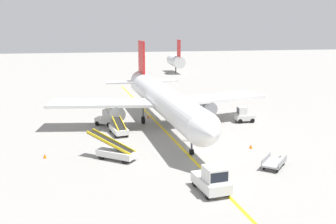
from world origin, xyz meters
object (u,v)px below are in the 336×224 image
ground_crew_marshaller (189,133)px  safety_cone_wingtip_left (148,117)px  belt_loader_aft_hold (118,128)px  safety_cone_nose_right (45,156)px  pushback_tug (212,180)px  baggage_tug_by_cargo_door (106,118)px  belt_loader_forward_hold (116,151)px  airliner (162,99)px  baggage_tug_near_wing (244,115)px  baggage_cart_loaded (274,163)px  safety_cone_nose_left (251,146)px

ground_crew_marshaller → safety_cone_wingtip_left: 12.03m
belt_loader_aft_hold → safety_cone_nose_right: bearing=-135.9°
pushback_tug → safety_cone_wingtip_left: size_ratio=8.68×
baggage_tug_by_cargo_door → safety_cone_wingtip_left: size_ratio=6.20×
ground_crew_marshaller → safety_cone_wingtip_left: bearing=103.7°
belt_loader_aft_hold → safety_cone_wingtip_left: belt_loader_aft_hold is taller
safety_cone_nose_right → safety_cone_wingtip_left: 19.02m
pushback_tug → safety_cone_wingtip_left: bearing=92.7°
belt_loader_forward_hold → pushback_tug: bearing=-53.4°
airliner → safety_cone_nose_right: size_ratio=80.29×
baggage_tug_near_wing → belt_loader_forward_hold: 20.93m
pushback_tug → baggage_tug_by_cargo_door: 23.46m
ground_crew_marshaller → baggage_tug_by_cargo_door: bearing=134.6°
airliner → baggage_tug_by_cargo_door: 7.53m
belt_loader_forward_hold → safety_cone_wingtip_left: bearing=71.3°
airliner → baggage_tug_near_wing: 11.03m
baggage_tug_by_cargo_door → baggage_cart_loaded: size_ratio=0.81×
belt_loader_forward_hold → safety_cone_nose_right: 6.88m
baggage_cart_loaded → safety_cone_nose_right: baggage_cart_loaded is taller
airliner → pushback_tug: (0.02, -21.06, -2.42)m
belt_loader_forward_hold → safety_cone_nose_right: (-6.66, 1.64, -0.56)m
belt_loader_aft_hold → baggage_cart_loaded: belt_loader_aft_hold is taller
baggage_cart_loaded → safety_cone_nose_left: baggage_cart_loaded is taller
airliner → belt_loader_aft_hold: 7.04m
baggage_tug_near_wing → ground_crew_marshaller: bearing=-142.5°
baggage_tug_by_cargo_door → safety_cone_nose_right: (-6.37, -11.70, -0.71)m
belt_loader_aft_hold → safety_cone_nose_right: 10.56m
belt_loader_aft_hold → baggage_cart_loaded: 18.98m
airliner → pushback_tug: 21.19m
baggage_tug_by_cargo_door → baggage_cart_loaded: baggage_tug_by_cargo_door is taller
baggage_tug_near_wing → safety_cone_nose_left: size_ratio=5.48×
belt_loader_aft_hold → ground_crew_marshaller: belt_loader_aft_hold is taller
safety_cone_nose_right → baggage_cart_loaded: bearing=-18.0°
baggage_tug_near_wing → airliner: bearing=177.7°
pushback_tug → belt_loader_aft_hold: bearing=107.8°
pushback_tug → belt_loader_aft_hold: (-5.80, 18.03, -0.22)m
baggage_tug_near_wing → baggage_cart_loaded: 16.97m
pushback_tug → belt_loader_forward_hold: belt_loader_forward_hold is taller
belt_loader_forward_hold → belt_loader_aft_hold: size_ratio=0.91×
baggage_cart_loaded → safety_cone_nose_right: bearing=162.0°
airliner → baggage_cart_loaded: (7.07, -17.00, -2.95)m
pushback_tug → safety_cone_nose_left: bearing=53.5°
pushback_tug → baggage_tug_near_wing: (10.72, 20.62, -0.07)m
baggage_tug_by_cargo_door → baggage_cart_loaded: (14.04, -18.33, -0.46)m
baggage_tug_near_wing → safety_cone_nose_left: (-3.48, -10.83, -0.71)m
ground_crew_marshaller → pushback_tug: bearing=-96.8°
pushback_tug → safety_cone_wingtip_left: (-1.21, 25.31, -0.77)m
safety_cone_nose_right → safety_cone_nose_left: bearing=-2.5°
baggage_cart_loaded → airliner: bearing=112.6°
baggage_tug_near_wing → belt_loader_forward_hold: bearing=-146.4°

